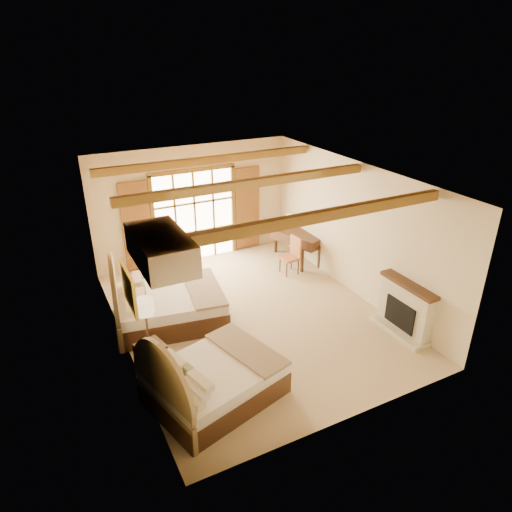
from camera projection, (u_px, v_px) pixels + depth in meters
floor at (251, 316)px, 10.29m from camera, size 7.00×7.00×0.00m
wall_back at (193, 204)px, 12.43m from camera, size 5.50×0.00×5.50m
wall_left at (118, 279)px, 8.48m from camera, size 0.00×7.00×7.00m
wall_right at (355, 229)px, 10.74m from camera, size 0.00×7.00×7.00m
ceiling at (250, 177)px, 8.93m from camera, size 7.00×7.00×0.00m
ceiling_beams at (250, 183)px, 8.98m from camera, size 5.39×4.60×0.18m
french_doors at (195, 217)px, 12.53m from camera, size 3.95×0.08×2.60m
fireplace at (404, 311)px, 9.53m from camera, size 0.46×1.40×1.16m
painting at (129, 289)px, 7.83m from camera, size 0.06×0.95×0.75m
canopy_valance at (161, 249)px, 6.44m from camera, size 0.70×1.40×0.45m
bed_near at (206, 380)px, 7.70m from camera, size 2.51×2.10×1.39m
bed_far at (162, 305)px, 9.84m from camera, size 2.56×2.08×1.52m
nightstand at (151, 358)px, 8.47m from camera, size 0.57×0.57×0.57m
floor_lamp at (145, 311)px, 8.00m from camera, size 0.33×0.33×1.55m
armchair at (158, 268)px, 11.70m from camera, size 0.77×0.79×0.69m
ottoman at (172, 275)px, 11.70m from camera, size 0.51×0.51×0.36m
desk at (297, 245)px, 12.78m from camera, size 1.12×1.67×0.83m
desk_chair at (290, 262)px, 12.09m from camera, size 0.48×0.48×1.01m
desk_lamp at (289, 217)px, 12.93m from camera, size 0.18×0.18×0.36m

